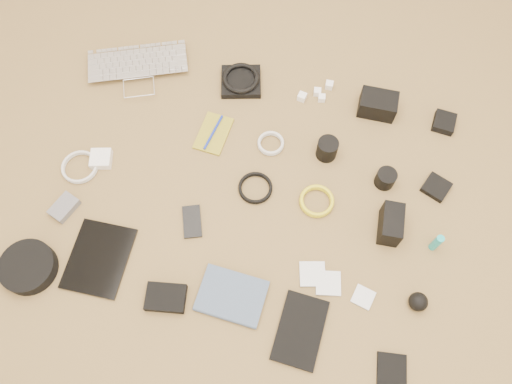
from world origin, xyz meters
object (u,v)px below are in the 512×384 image
(headphone_case, at_px, (28,267))
(paperback, at_px, (224,320))
(laptop, at_px, (139,75))
(dslr_camera, at_px, (378,105))
(phone, at_px, (192,222))
(tablet, at_px, (99,258))

(headphone_case, xyz_separation_m, paperback, (0.64, 0.02, -0.01))
(laptop, height_order, headphone_case, headphone_case)
(laptop, distance_m, paperback, 0.98)
(dslr_camera, bearing_deg, laptop, -176.67)
(laptop, bearing_deg, paperback, -77.51)
(laptop, height_order, phone, laptop)
(laptop, bearing_deg, dslr_camera, -18.04)
(phone, xyz_separation_m, headphone_case, (-0.44, -0.30, 0.02))
(laptop, height_order, tablet, laptop)
(laptop, relative_size, dslr_camera, 2.84)
(tablet, bearing_deg, paperback, -13.43)
(tablet, relative_size, paperback, 1.17)
(phone, xyz_separation_m, paperback, (0.20, -0.28, 0.01))
(laptop, distance_m, tablet, 0.73)
(paperback, bearing_deg, tablet, 81.13)
(tablet, height_order, headphone_case, headphone_case)
(dslr_camera, bearing_deg, paperback, -112.18)
(tablet, height_order, paperback, paperback)
(tablet, bearing_deg, headphone_case, -158.65)
(laptop, xyz_separation_m, phone, (0.39, -0.51, -0.01))
(laptop, bearing_deg, tablet, -103.06)
(laptop, relative_size, phone, 3.30)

